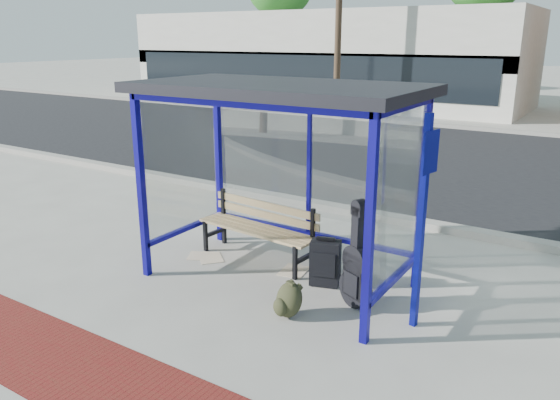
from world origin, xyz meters
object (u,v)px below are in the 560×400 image
Objects in this scene: suitcase at (325,263)px; backpack at (288,301)px; guitar_bag at (356,271)px; bench at (259,226)px.

suitcase is 1.56× the size of backpack.
guitar_bag is 1.91× the size of suitcase.
guitar_bag reaches higher than backpack.
guitar_bag reaches higher than suitcase.
bench is 1.79m from guitar_bag.
bench is 4.52× the size of backpack.
guitar_bag is (1.69, -0.57, -0.04)m from bench.
suitcase is 0.93m from backpack.
suitcase is at bearing -7.46° from bench.
suitcase is at bearing 175.23° from guitar_bag.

